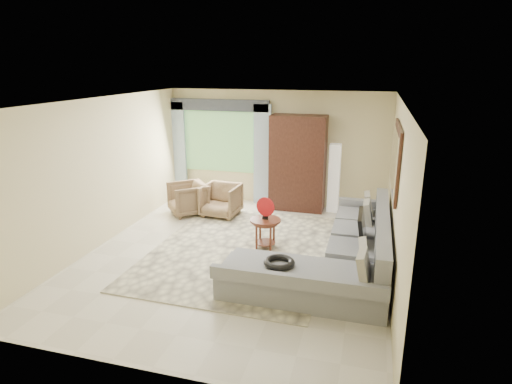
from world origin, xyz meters
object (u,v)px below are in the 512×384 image
(armchair_left, at_px, (188,199))
(sectional_sofa, at_px, (342,256))
(floor_lamp, at_px, (334,178))
(armchair_right, at_px, (221,200))
(potted_plant, at_px, (196,190))
(armoire, at_px, (298,163))
(coffee_table, at_px, (265,233))
(tv_screen, at_px, (362,228))

(armchair_left, bearing_deg, sectional_sofa, 20.07)
(floor_lamp, bearing_deg, armchair_right, -156.95)
(sectional_sofa, distance_m, potted_plant, 4.63)
(armoire, relative_size, floor_lamp, 1.40)
(armchair_left, bearing_deg, floor_lamp, 68.10)
(sectional_sofa, height_order, armchair_right, sectional_sofa)
(sectional_sofa, relative_size, potted_plant, 6.81)
(coffee_table, height_order, armchair_left, armchair_left)
(sectional_sofa, relative_size, floor_lamp, 2.31)
(armchair_right, xyz_separation_m, armoire, (1.48, 0.91, 0.70))
(tv_screen, height_order, potted_plant, tv_screen)
(tv_screen, bearing_deg, floor_lamp, 104.08)
(coffee_table, distance_m, floor_lamp, 2.58)
(armoire, bearing_deg, armchair_right, -148.42)
(tv_screen, xyz_separation_m, armchair_left, (-3.72, 1.75, -0.37))
(sectional_sofa, distance_m, floor_lamp, 3.03)
(coffee_table, relative_size, armchair_left, 0.71)
(sectional_sofa, xyz_separation_m, floor_lamp, (-0.43, 2.96, 0.47))
(floor_lamp, bearing_deg, sectional_sofa, -81.67)
(armoire, bearing_deg, sectional_sofa, -66.94)
(sectional_sofa, bearing_deg, coffee_table, 156.46)
(armchair_left, xyz_separation_m, potted_plant, (-0.20, 0.93, -0.09))
(tv_screen, height_order, armchair_right, tv_screen)
(armchair_left, relative_size, armoire, 0.36)
(armoire, bearing_deg, potted_plant, -178.88)
(tv_screen, distance_m, armchair_right, 3.51)
(tv_screen, relative_size, floor_lamp, 0.49)
(floor_lamp, bearing_deg, armoire, -175.71)
(armchair_right, bearing_deg, potted_plant, 141.26)
(potted_plant, relative_size, floor_lamp, 0.34)
(sectional_sofa, bearing_deg, potted_plant, 142.04)
(potted_plant, distance_m, floor_lamp, 3.26)
(coffee_table, bearing_deg, armchair_left, 147.64)
(armchair_left, xyz_separation_m, floor_lamp, (3.02, 1.04, 0.40))
(potted_plant, bearing_deg, coffee_table, -44.73)
(armchair_left, bearing_deg, coffee_table, 16.71)
(armchair_left, relative_size, armchair_right, 0.99)
(tv_screen, bearing_deg, armchair_right, 148.59)
(armchair_right, distance_m, floor_lamp, 2.51)
(armchair_left, height_order, potted_plant, armchair_left)
(armchair_right, bearing_deg, tv_screen, -27.53)
(tv_screen, distance_m, coffee_table, 1.76)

